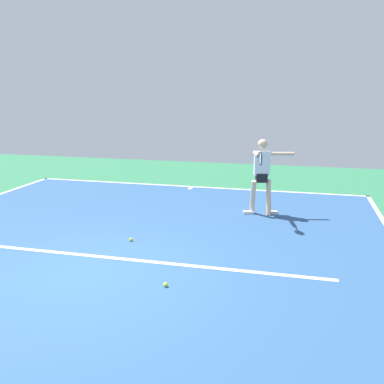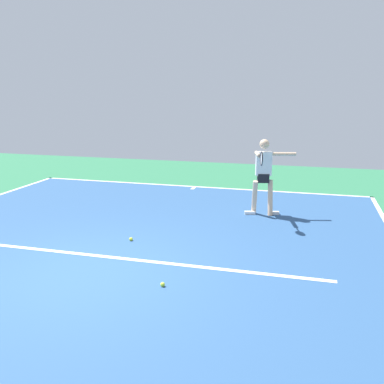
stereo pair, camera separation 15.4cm
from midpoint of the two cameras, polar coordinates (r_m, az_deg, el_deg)
name	(u,v)px [view 2 (the right image)]	position (r m, az deg, el deg)	size (l,w,h in m)	color
ground_plane	(89,273)	(6.84, -12.91, -10.48)	(21.50, 21.50, 0.00)	#2D754C
court_surface	(89,273)	(6.84, -12.91, -10.47)	(9.75, 12.76, 0.00)	#2D5484
court_line_baseline_near	(195,187)	(12.51, 0.76, 0.73)	(9.75, 0.10, 0.01)	white
court_line_service	(109,257)	(7.40, -10.44, -8.49)	(7.31, 0.10, 0.01)	white
court_line_centre_mark	(193,188)	(12.32, 0.53, 0.53)	(0.10, 0.30, 0.01)	white
tennis_player	(264,172)	(9.59, 9.99, 2.61)	(1.07, 1.24, 1.71)	beige
tennis_ball_by_sideline	(131,239)	(8.09, -7.59, -6.24)	(0.07, 0.07, 0.07)	yellow
tennis_ball_near_player	(163,284)	(6.25, -3.21, -12.19)	(0.07, 0.07, 0.07)	#C6E53D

